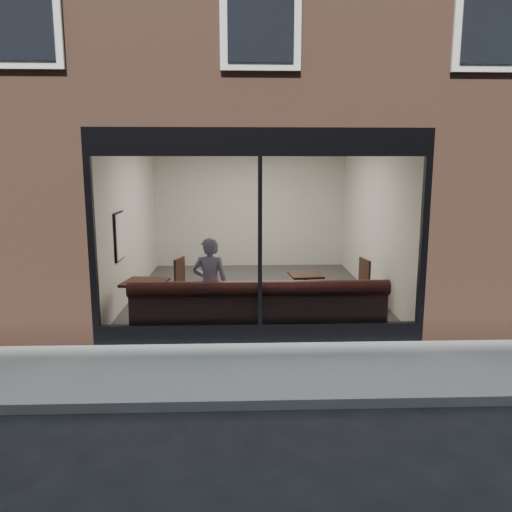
{
  "coord_description": "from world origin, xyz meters",
  "views": [
    {
      "loc": [
        -0.33,
        -5.21,
        2.67
      ],
      "look_at": [
        -0.05,
        2.4,
        1.29
      ],
      "focal_mm": 35.0,
      "sensor_mm": 36.0,
      "label": 1
    }
  ],
  "objects_px": {
    "banquette": "(259,321)",
    "cafe_chair_right": "(354,296)",
    "cafe_table_left": "(145,282)",
    "cafe_chair_left": "(171,294)",
    "person": "(210,284)",
    "cafe_table_right": "(306,275)"
  },
  "relations": [
    {
      "from": "banquette",
      "to": "cafe_chair_left",
      "type": "height_order",
      "value": "banquette"
    },
    {
      "from": "cafe_chair_left",
      "to": "banquette",
      "type": "bearing_deg",
      "value": 152.5
    },
    {
      "from": "banquette",
      "to": "cafe_chair_right",
      "type": "relative_size",
      "value": 8.56
    },
    {
      "from": "person",
      "to": "cafe_table_right",
      "type": "height_order",
      "value": "person"
    },
    {
      "from": "person",
      "to": "cafe_table_left",
      "type": "bearing_deg",
      "value": -15.66
    },
    {
      "from": "person",
      "to": "cafe_chair_left",
      "type": "distance_m",
      "value": 1.79
    },
    {
      "from": "cafe_table_left",
      "to": "cafe_chair_right",
      "type": "bearing_deg",
      "value": 12.57
    },
    {
      "from": "person",
      "to": "cafe_chair_right",
      "type": "height_order",
      "value": "person"
    },
    {
      "from": "person",
      "to": "cafe_table_right",
      "type": "distance_m",
      "value": 1.85
    },
    {
      "from": "cafe_table_right",
      "to": "person",
      "type": "bearing_deg",
      "value": -154.45
    },
    {
      "from": "cafe_table_right",
      "to": "cafe_chair_left",
      "type": "bearing_deg",
      "value": 164.48
    },
    {
      "from": "person",
      "to": "cafe_chair_left",
      "type": "xyz_separation_m",
      "value": [
        -0.83,
        1.49,
        -0.54
      ]
    },
    {
      "from": "cafe_chair_left",
      "to": "cafe_chair_right",
      "type": "bearing_deg",
      "value": -166.16
    },
    {
      "from": "cafe_table_left",
      "to": "cafe_chair_left",
      "type": "xyz_separation_m",
      "value": [
        0.28,
        1.15,
        -0.5
      ]
    },
    {
      "from": "banquette",
      "to": "cafe_chair_right",
      "type": "height_order",
      "value": "banquette"
    },
    {
      "from": "cafe_chair_left",
      "to": "cafe_chair_right",
      "type": "distance_m",
      "value": 3.49
    },
    {
      "from": "cafe_table_left",
      "to": "cafe_chair_left",
      "type": "height_order",
      "value": "cafe_table_left"
    },
    {
      "from": "person",
      "to": "cafe_chair_right",
      "type": "xyz_separation_m",
      "value": [
        2.64,
        1.17,
        -0.54
      ]
    },
    {
      "from": "person",
      "to": "cafe_table_right",
      "type": "bearing_deg",
      "value": -153.27
    },
    {
      "from": "cafe_table_left",
      "to": "banquette",
      "type": "bearing_deg",
      "value": -16.23
    },
    {
      "from": "cafe_chair_right",
      "to": "cafe_chair_left",
      "type": "bearing_deg",
      "value": -14.26
    },
    {
      "from": "person",
      "to": "cafe_table_right",
      "type": "relative_size",
      "value": 2.79
    }
  ]
}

